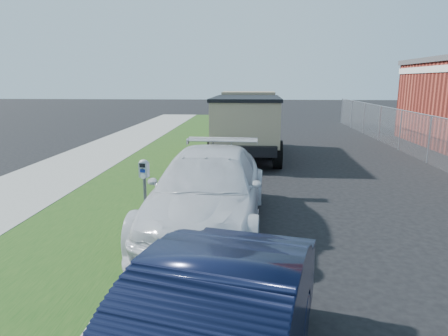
{
  "coord_description": "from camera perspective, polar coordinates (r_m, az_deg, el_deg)",
  "views": [
    {
      "loc": [
        -0.76,
        -8.48,
        3.08
      ],
      "look_at": [
        -1.4,
        1.0,
        1.0
      ],
      "focal_mm": 32.0,
      "sensor_mm": 36.0,
      "label": 1
    }
  ],
  "objects": [
    {
      "name": "white_wagon",
      "position": [
        8.5,
        -2.29,
        -3.13
      ],
      "size": [
        2.51,
        5.69,
        1.62
      ],
      "primitive_type": "imported",
      "rotation": [
        0.0,
        0.0,
        -0.04
      ],
      "color": "silver",
      "rests_on": "ground"
    },
    {
      "name": "streetside",
      "position": [
        11.92,
        -20.1,
        -3.07
      ],
      "size": [
        6.12,
        50.0,
        0.15
      ],
      "color": "gray",
      "rests_on": "ground"
    },
    {
      "name": "ground",
      "position": [
        9.05,
        8.52,
        -7.68
      ],
      "size": [
        120.0,
        120.0,
        0.0
      ],
      "primitive_type": "plane",
      "color": "black",
      "rests_on": "ground"
    },
    {
      "name": "dump_truck",
      "position": [
        16.88,
        3.34,
        6.81
      ],
      "size": [
        2.76,
        6.67,
        2.59
      ],
      "rotation": [
        0.0,
        0.0,
        -0.02
      ],
      "color": "black",
      "rests_on": "ground"
    },
    {
      "name": "chainlink_fence",
      "position": [
        16.99,
        27.38,
        4.82
      ],
      "size": [
        0.06,
        30.06,
        30.0
      ],
      "color": "slate",
      "rests_on": "ground"
    },
    {
      "name": "parking_meter",
      "position": [
        8.26,
        -11.31,
        -1.44
      ],
      "size": [
        0.22,
        0.17,
        1.4
      ],
      "rotation": [
        0.0,
        0.0,
        -0.22
      ],
      "color": "#3F4247",
      "rests_on": "ground"
    }
  ]
}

